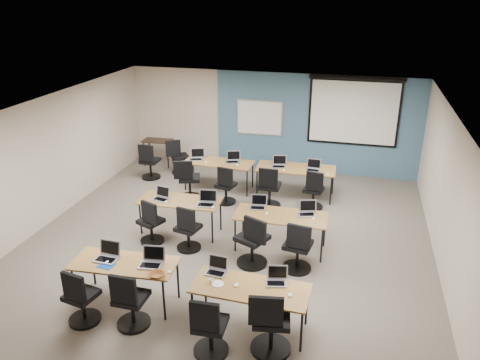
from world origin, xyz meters
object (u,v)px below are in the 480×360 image
(training_table_front_left, at_px, (125,265))
(utility_table, at_px, (158,144))
(spare_chair_a, at_px, (178,160))
(task_chair_0, at_px, (81,301))
(laptop_2, at_px, (217,269))
(laptop_5, at_px, (207,201))
(laptop_8, at_px, (197,157))
(laptop_4, at_px, (161,196))
(task_chair_8, at_px, (188,183))
(task_chair_5, at_px, (188,232))
(task_chair_4, at_px, (151,225))
(laptop_10, at_px, (279,164))
(training_table_back_left, at_px, (219,164))
(task_chair_9, at_px, (226,188))
(laptop_1, at_px, (152,260))
(whiteboard, at_px, (260,118))
(task_chair_7, at_px, (298,251))
(projector_screen, at_px, (354,108))
(training_table_mid_right, at_px, (281,217))
(task_chair_6, at_px, (253,245))
(spare_chair_b, at_px, (149,164))
(task_chair_1, at_px, (130,304))
(task_chair_11, at_px, (313,193))
(training_table_back_right, at_px, (296,170))
(task_chair_2, at_px, (209,331))
(laptop_11, at_px, (313,167))
(laptop_7, at_px, (307,211))
(task_chair_3, at_px, (270,327))
(training_table_front_right, at_px, (251,290))
(laptop_0, at_px, (107,255))
(laptop_3, at_px, (277,279))
(laptop_6, at_px, (258,205))

(training_table_front_left, relative_size, utility_table, 1.99)
(utility_table, distance_m, spare_chair_a, 0.97)
(task_chair_0, xyz_separation_m, laptop_2, (1.90, 0.79, 0.39))
(laptop_5, height_order, laptop_8, laptop_5)
(training_table_front_left, relative_size, laptop_4, 5.23)
(task_chair_8, bearing_deg, task_chair_5, -87.85)
(task_chair_4, relative_size, laptop_10, 2.86)
(training_table_back_left, relative_size, task_chair_9, 1.81)
(training_table_front_left, bearing_deg, task_chair_9, 79.10)
(laptop_1, relative_size, task_chair_9, 0.37)
(whiteboard, xyz_separation_m, task_chair_7, (1.81, -5.00, -1.03))
(projector_screen, distance_m, task_chair_8, 4.70)
(laptop_1, xyz_separation_m, laptop_10, (1.17, 4.81, -0.00))
(task_chair_0, bearing_deg, training_table_mid_right, 60.30)
(whiteboard, xyz_separation_m, laptop_2, (0.75, -6.46, -0.66))
(task_chair_6, relative_size, spare_chair_b, 1.06)
(task_chair_1, relative_size, task_chair_11, 1.03)
(training_table_back_right, relative_size, task_chair_2, 1.92)
(laptop_8, relative_size, laptop_11, 1.05)
(laptop_10, xyz_separation_m, spare_chair_a, (-2.90, 0.67, -0.39))
(laptop_1, xyz_separation_m, spare_chair_a, (-1.73, 5.48, -0.39))
(training_table_back_right, height_order, task_chair_0, task_chair_0)
(task_chair_2, distance_m, laptop_4, 3.84)
(training_table_mid_right, height_order, laptop_7, laptop_7)
(task_chair_3, xyz_separation_m, laptop_5, (-1.89, 2.95, 0.36))
(laptop_2, height_order, task_chair_5, laptop_2)
(laptop_2, xyz_separation_m, task_chair_9, (-0.99, 3.89, -0.40))
(laptop_8, bearing_deg, task_chair_11, -31.23)
(spare_chair_b, bearing_deg, laptop_8, -5.07)
(training_table_front_right, height_order, laptop_5, laptop_5)
(task_chair_5, height_order, task_chair_7, task_chair_7)
(training_table_front_left, relative_size, laptop_11, 5.03)
(task_chair_3, distance_m, task_chair_5, 3.12)
(laptop_8, height_order, task_chair_9, laptop_8)
(laptop_4, distance_m, laptop_5, 0.99)
(task_chair_7, xyz_separation_m, laptop_8, (-3.06, 3.29, 0.38))
(projector_screen, bearing_deg, laptop_0, -118.68)
(task_chair_3, distance_m, task_chair_7, 2.14)
(laptop_1, relative_size, task_chair_4, 0.37)
(task_chair_1, distance_m, task_chair_5, 2.33)
(task_chair_3, distance_m, spare_chair_a, 7.18)
(laptop_3, height_order, task_chair_9, laptop_3)
(task_chair_0, bearing_deg, task_chair_8, 101.24)
(training_table_front_right, bearing_deg, task_chair_7, 77.00)
(training_table_back_right, distance_m, task_chair_2, 5.71)
(laptop_3, bearing_deg, laptop_2, 164.56)
(task_chair_7, bearing_deg, whiteboard, 118.53)
(training_table_mid_right, distance_m, task_chair_4, 2.58)
(laptop_6, bearing_deg, training_table_front_left, -131.15)
(task_chair_5, relative_size, laptop_8, 2.77)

